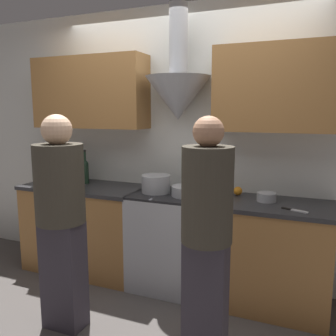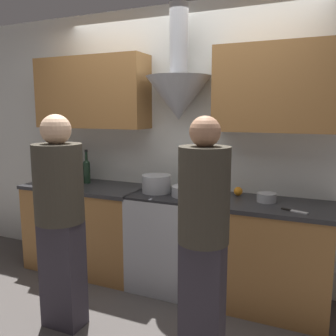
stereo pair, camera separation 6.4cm
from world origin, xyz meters
name	(u,v)px [view 1 (the left image)]	position (x,y,z in m)	size (l,w,h in m)	color
ground_plane	(158,302)	(0.00, 0.00, 0.00)	(12.00, 12.00, 0.00)	#4C4744
wall_back	(180,128)	(-0.03, 0.60, 1.46)	(8.40, 0.59, 2.60)	silver
counter_left	(86,227)	(-0.95, 0.33, 0.44)	(1.23, 0.62, 0.88)	#9E6B38
counter_right	(266,254)	(0.85, 0.33, 0.44)	(1.02, 0.62, 0.88)	#9E6B38
stove_range	(172,239)	(0.00, 0.34, 0.44)	(0.70, 0.60, 0.88)	#A8AAAF
wine_bottle_0	(46,169)	(-1.48, 0.39, 1.01)	(0.07, 0.07, 0.31)	black
wine_bottle_1	(54,169)	(-1.38, 0.40, 1.01)	(0.07, 0.07, 0.31)	black
wine_bottle_2	(61,168)	(-1.30, 0.40, 1.03)	(0.07, 0.07, 0.37)	black
wine_bottle_3	(69,169)	(-1.20, 0.41, 1.02)	(0.07, 0.07, 0.33)	black
wine_bottle_4	(76,170)	(-1.10, 0.39, 1.02)	(0.07, 0.07, 0.32)	black
wine_bottle_5	(85,170)	(-1.00, 0.42, 1.02)	(0.07, 0.07, 0.35)	black
stock_pot	(156,184)	(-0.16, 0.33, 0.96)	(0.26, 0.26, 0.16)	#A8AAAF
mixing_bowl	(187,191)	(0.16, 0.30, 0.93)	(0.28, 0.28, 0.09)	#A8AAAF
orange_fruit	(238,191)	(0.56, 0.50, 0.92)	(0.08, 0.08, 0.08)	orange
saucepan	(267,197)	(0.82, 0.38, 0.92)	(0.16, 0.16, 0.07)	#A8AAAF
chefs_knife	(295,210)	(1.06, 0.17, 0.88)	(0.20, 0.10, 0.01)	silver
person_foreground_left	(61,214)	(-0.51, -0.58, 0.88)	(0.35, 0.35, 1.60)	#38333D
person_foreground_right	(207,233)	(0.59, -0.56, 0.88)	(0.31, 0.31, 1.59)	#38333D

